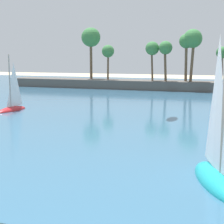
{
  "coord_description": "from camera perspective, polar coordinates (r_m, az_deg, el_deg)",
  "views": [
    {
      "loc": [
        5.95,
        -4.38,
        6.18
      ],
      "look_at": [
        -0.76,
        12.89,
        3.46
      ],
      "focal_mm": 59.58,
      "sensor_mm": 36.0,
      "label": 1
    }
  ],
  "objects": [
    {
      "name": "sea",
      "position": [
        60.96,
        15.52,
        2.24
      ],
      "size": [
        220.0,
        99.24,
        0.06
      ],
      "primitive_type": "cube",
      "color": "#33607F",
      "rests_on": "ground"
    },
    {
      "name": "sailboat_near_shore",
      "position": [
        44.96,
        -15.03,
        1.04
      ],
      "size": [
        1.51,
        4.84,
        6.99
      ],
      "color": "red",
      "rests_on": "sea"
    },
    {
      "name": "sailboat_toward_headland",
      "position": [
        19.3,
        16.03,
        -7.94
      ],
      "size": [
        4.07,
        6.51,
        9.08
      ],
      "color": "teal",
      "rests_on": "sea"
    }
  ]
}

